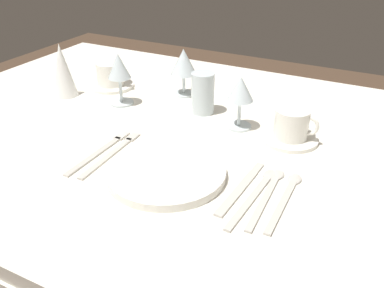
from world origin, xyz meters
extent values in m
cube|color=silver|center=(0.00, 0.00, 0.72)|extent=(1.80, 1.10, 0.04)
cube|color=silver|center=(0.00, 0.55, 0.61)|extent=(1.80, 0.01, 0.18)
cylinder|color=brown|center=(-0.80, 0.45, 0.35)|extent=(0.07, 0.07, 0.70)
cylinder|color=white|center=(-0.04, -0.20, 0.75)|extent=(0.26, 0.26, 0.02)
cube|color=beige|center=(-0.20, -0.20, 0.74)|extent=(0.02, 0.20, 0.00)
cube|color=beige|center=(-0.20, -0.09, 0.74)|extent=(0.02, 0.04, 0.00)
cube|color=beige|center=(-0.23, -0.21, 0.74)|extent=(0.02, 0.19, 0.00)
cube|color=beige|center=(-0.23, -0.10, 0.74)|extent=(0.02, 0.04, 0.00)
cube|color=beige|center=(0.12, -0.19, 0.74)|extent=(0.03, 0.17, 0.00)
cube|color=beige|center=(0.12, -0.09, 0.74)|extent=(0.02, 0.06, 0.00)
cube|color=beige|center=(0.15, -0.21, 0.74)|extent=(0.02, 0.20, 0.00)
ellipsoid|color=beige|center=(0.16, -0.10, 0.74)|extent=(0.03, 0.04, 0.01)
cube|color=beige|center=(0.18, -0.20, 0.74)|extent=(0.02, 0.19, 0.00)
ellipsoid|color=beige|center=(0.17, -0.09, 0.74)|extent=(0.03, 0.04, 0.01)
cube|color=beige|center=(0.21, -0.19, 0.74)|extent=(0.02, 0.18, 0.00)
ellipsoid|color=beige|center=(0.21, -0.09, 0.74)|extent=(0.03, 0.04, 0.01)
cylinder|color=white|center=(0.15, 0.08, 0.74)|extent=(0.14, 0.14, 0.01)
cylinder|color=white|center=(0.15, 0.08, 0.79)|extent=(0.08, 0.08, 0.07)
torus|color=white|center=(0.19, 0.08, 0.79)|extent=(0.05, 0.01, 0.05)
cylinder|color=white|center=(-0.46, 0.17, 0.74)|extent=(0.14, 0.14, 0.01)
cylinder|color=white|center=(-0.46, 0.17, 0.79)|extent=(0.09, 0.09, 0.07)
torus|color=white|center=(-0.42, 0.17, 0.79)|extent=(0.05, 0.01, 0.05)
cylinder|color=silver|center=(-0.35, 0.08, 0.74)|extent=(0.07, 0.07, 0.01)
cylinder|color=silver|center=(-0.35, 0.08, 0.78)|extent=(0.01, 0.01, 0.07)
cone|color=silver|center=(-0.35, 0.08, 0.86)|extent=(0.07, 0.07, 0.07)
cylinder|color=silver|center=(0.01, 0.09, 0.74)|extent=(0.07, 0.07, 0.01)
cylinder|color=silver|center=(0.01, 0.09, 0.78)|extent=(0.01, 0.01, 0.07)
cone|color=silver|center=(0.01, 0.09, 0.85)|extent=(0.07, 0.07, 0.06)
cylinder|color=silver|center=(-0.22, 0.22, 0.74)|extent=(0.06, 0.06, 0.01)
cylinder|color=silver|center=(-0.22, 0.22, 0.78)|extent=(0.01, 0.01, 0.06)
cone|color=silver|center=(-0.22, 0.22, 0.85)|extent=(0.08, 0.08, 0.08)
cylinder|color=silver|center=(-0.11, 0.13, 0.80)|extent=(0.06, 0.06, 0.12)
cylinder|color=#C68C1E|center=(-0.11, 0.13, 0.77)|extent=(0.06, 0.06, 0.05)
cone|color=white|center=(-0.55, 0.05, 0.82)|extent=(0.08, 0.08, 0.16)
camera|label=1|loc=(0.36, -0.85, 1.23)|focal=39.44mm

